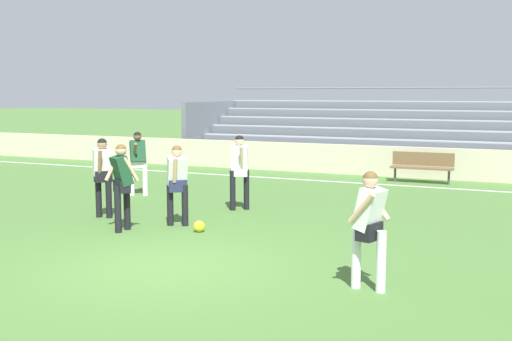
# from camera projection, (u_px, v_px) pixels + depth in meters

# --- Properties ---
(ground_plane) EXTENTS (160.00, 160.00, 0.00)m
(ground_plane) POSITION_uv_depth(u_px,v_px,m) (164.00, 266.00, 9.74)
(ground_plane) COLOR #477033
(field_line_sideline) EXTENTS (44.00, 0.12, 0.01)m
(field_line_sideline) POSITION_uv_depth(u_px,v_px,m) (350.00, 183.00, 18.82)
(field_line_sideline) COLOR white
(field_line_sideline) RESTS_ON ground
(sideline_wall) EXTENTS (48.00, 0.16, 0.97)m
(sideline_wall) POSITION_uv_depth(u_px,v_px,m) (367.00, 160.00, 20.44)
(sideline_wall) COLOR beige
(sideline_wall) RESTS_ON ground
(bleacher_stand) EXTENTS (18.97, 4.77, 2.88)m
(bleacher_stand) POSITION_uv_depth(u_px,v_px,m) (448.00, 134.00, 22.27)
(bleacher_stand) COLOR #9EA3AD
(bleacher_stand) RESTS_ON ground
(bench_far_left) EXTENTS (1.80, 0.40, 0.90)m
(bench_far_left) POSITION_uv_depth(u_px,v_px,m) (422.00, 164.00, 18.73)
(bench_far_left) COLOR brown
(bench_far_left) RESTS_ON ground
(player_dark_overlapping) EXTENTS (0.64, 0.50, 1.68)m
(player_dark_overlapping) POSITION_uv_depth(u_px,v_px,m) (122.00, 180.00, 12.10)
(player_dark_overlapping) COLOR black
(player_dark_overlapping) RESTS_ON ground
(player_white_trailing_run) EXTENTS (0.53, 0.61, 1.62)m
(player_white_trailing_run) POSITION_uv_depth(u_px,v_px,m) (177.00, 178.00, 12.60)
(player_white_trailing_run) COLOR black
(player_white_trailing_run) RESTS_ON ground
(player_white_deep_cover) EXTENTS (0.51, 0.60, 1.62)m
(player_white_deep_cover) POSITION_uv_depth(u_px,v_px,m) (369.00, 220.00, 8.45)
(player_white_deep_cover) COLOR white
(player_white_deep_cover) RESTS_ON ground
(player_white_challenging) EXTENTS (0.47, 0.60, 1.70)m
(player_white_challenging) POSITION_uv_depth(u_px,v_px,m) (240.00, 166.00, 14.32)
(player_white_challenging) COLOR black
(player_white_challenging) RESTS_ON ground
(player_dark_wide_left) EXTENTS (0.54, 0.76, 1.65)m
(player_dark_wide_left) POSITION_uv_depth(u_px,v_px,m) (138.00, 158.00, 16.35)
(player_dark_wide_left) COLOR white
(player_dark_wide_left) RESTS_ON ground
(player_white_on_ball) EXTENTS (0.48, 0.59, 1.69)m
(player_white_on_ball) POSITION_uv_depth(u_px,v_px,m) (103.00, 170.00, 13.43)
(player_white_on_ball) COLOR black
(player_white_on_ball) RESTS_ON ground
(soccer_ball) EXTENTS (0.22, 0.22, 0.22)m
(soccer_ball) POSITION_uv_depth(u_px,v_px,m) (199.00, 226.00, 12.12)
(soccer_ball) COLOR yellow
(soccer_ball) RESTS_ON ground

